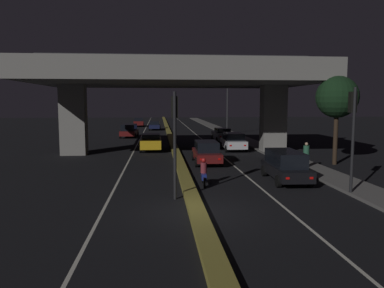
# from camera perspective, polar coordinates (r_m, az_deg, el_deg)

# --- Properties ---
(ground_plane) EXTENTS (200.00, 200.00, 0.00)m
(ground_plane) POSITION_cam_1_polar(r_m,az_deg,el_deg) (14.86, 0.63, -10.37)
(ground_plane) COLOR black
(lane_line_left_inner) EXTENTS (0.12, 126.00, 0.00)m
(lane_line_left_inner) POSITION_cam_1_polar(r_m,az_deg,el_deg) (49.41, -7.67, 1.24)
(lane_line_left_inner) COLOR beige
(lane_line_left_inner) RESTS_ON ground_plane
(lane_line_right_inner) EXTENTS (0.12, 126.00, 0.00)m
(lane_line_right_inner) POSITION_cam_1_polar(r_m,az_deg,el_deg) (49.62, 0.82, 1.31)
(lane_line_right_inner) COLOR beige
(lane_line_right_inner) RESTS_ON ground_plane
(median_divider) EXTENTS (0.66, 126.00, 0.23)m
(median_divider) POSITION_cam_1_polar(r_m,az_deg,el_deg) (49.37, -3.42, 1.41)
(median_divider) COLOR olive
(median_divider) RESTS_ON ground_plane
(sidewalk_right) EXTENTS (2.09, 126.00, 0.14)m
(sidewalk_right) POSITION_cam_1_polar(r_m,az_deg,el_deg) (43.49, 7.93, 0.65)
(sidewalk_right) COLOR #5B5956
(sidewalk_right) RESTS_ON ground_plane
(elevated_overpass) EXTENTS (22.63, 13.85, 8.26)m
(elevated_overpass) POSITION_cam_1_polar(r_m,az_deg,el_deg) (31.64, -2.54, 10.07)
(elevated_overpass) COLOR gray
(elevated_overpass) RESTS_ON ground_plane
(traffic_light_left_of_median) EXTENTS (0.30, 0.49, 4.75)m
(traffic_light_left_of_median) POSITION_cam_1_polar(r_m,az_deg,el_deg) (16.41, -2.66, 2.72)
(traffic_light_left_of_median) COLOR black
(traffic_light_left_of_median) RESTS_ON ground_plane
(traffic_light_right_of_median) EXTENTS (0.30, 0.49, 4.97)m
(traffic_light_right_of_median) POSITION_cam_1_polar(r_m,az_deg,el_deg) (18.61, 23.28, 3.08)
(traffic_light_right_of_median) COLOR black
(traffic_light_right_of_median) RESTS_ON ground_plane
(street_lamp) EXTENTS (2.76, 0.32, 8.51)m
(street_lamp) POSITION_cam_1_polar(r_m,az_deg,el_deg) (51.89, 4.99, 7.08)
(street_lamp) COLOR #2D2D30
(street_lamp) RESTS_ON ground_plane
(car_black_lead) EXTENTS (1.97, 4.60, 1.65)m
(car_black_lead) POSITION_cam_1_polar(r_m,az_deg,el_deg) (21.07, 14.05, -3.14)
(car_black_lead) COLOR black
(car_black_lead) RESTS_ON ground_plane
(car_dark_red_second) EXTENTS (1.92, 4.61, 1.57)m
(car_dark_red_second) POSITION_cam_1_polar(r_m,az_deg,el_deg) (26.48, 2.22, -1.19)
(car_dark_red_second) COLOR #591414
(car_dark_red_second) RESTS_ON ground_plane
(car_white_third) EXTENTS (1.96, 4.05, 1.60)m
(car_white_third) POSITION_cam_1_polar(r_m,az_deg,el_deg) (33.95, 6.32, 0.42)
(car_white_third) COLOR silver
(car_white_third) RESTS_ON ground_plane
(car_silver_fourth) EXTENTS (1.95, 4.17, 1.51)m
(car_silver_fourth) POSITION_cam_1_polar(r_m,az_deg,el_deg) (41.73, 4.60, 1.44)
(car_silver_fourth) COLOR gray
(car_silver_fourth) RESTS_ON ground_plane
(car_taxi_yellow_lead_oncoming) EXTENTS (1.95, 4.44, 1.50)m
(car_taxi_yellow_lead_oncoming) POSITION_cam_1_polar(r_m,az_deg,el_deg) (33.96, -6.25, 0.34)
(car_taxi_yellow_lead_oncoming) COLOR gold
(car_taxi_yellow_lead_oncoming) RESTS_ON ground_plane
(car_dark_red_second_oncoming) EXTENTS (2.19, 4.58, 1.65)m
(car_dark_red_second_oncoming) POSITION_cam_1_polar(r_m,az_deg,el_deg) (47.53, -9.55, 2.07)
(car_dark_red_second_oncoming) COLOR #591414
(car_dark_red_second_oncoming) RESTS_ON ground_plane
(car_dark_blue_third_oncoming) EXTENTS (1.89, 4.21, 1.38)m
(car_dark_blue_third_oncoming) POSITION_cam_1_polar(r_m,az_deg,el_deg) (60.38, -5.71, 2.82)
(car_dark_blue_third_oncoming) COLOR #141938
(car_dark_blue_third_oncoming) RESTS_ON ground_plane
(car_dark_red_fourth_oncoming) EXTENTS (2.02, 4.12, 1.63)m
(car_dark_red_fourth_oncoming) POSITION_cam_1_polar(r_m,az_deg,el_deg) (69.45, -8.14, 3.36)
(car_dark_red_fourth_oncoming) COLOR #591414
(car_dark_red_fourth_oncoming) RESTS_ON ground_plane
(motorcycle_blue_filtering_near) EXTENTS (0.34, 1.83, 1.43)m
(motorcycle_blue_filtering_near) POSITION_cam_1_polar(r_m,az_deg,el_deg) (19.46, 1.80, -4.54)
(motorcycle_blue_filtering_near) COLOR black
(motorcycle_blue_filtering_near) RESTS_ON ground_plane
(pedestrian_on_sidewalk) EXTENTS (0.38, 0.38, 1.61)m
(pedestrian_on_sidewalk) POSITION_cam_1_polar(r_m,az_deg,el_deg) (25.13, 17.01, -1.61)
(pedestrian_on_sidewalk) COLOR black
(pedestrian_on_sidewalk) RESTS_ON sidewalk_right
(roadside_tree_kerbside_near) EXTENTS (2.87, 2.87, 6.12)m
(roadside_tree_kerbside_near) POSITION_cam_1_polar(r_m,az_deg,el_deg) (27.62, 21.25, 6.63)
(roadside_tree_kerbside_near) COLOR #2D2116
(roadside_tree_kerbside_near) RESTS_ON ground_plane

